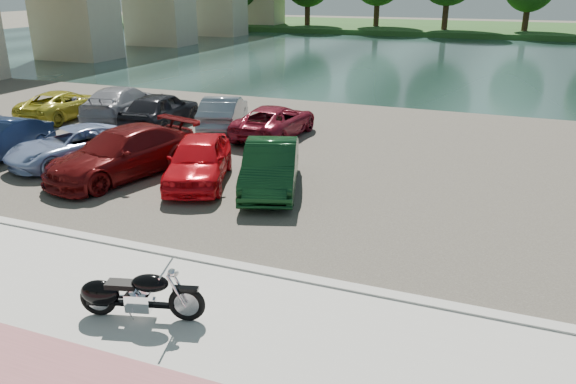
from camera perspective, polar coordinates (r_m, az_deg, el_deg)
name	(u,v)px	position (r m, az deg, el deg)	size (l,w,h in m)	color
ground	(180,316)	(10.88, -10.95, -12.27)	(200.00, 200.00, 0.00)	#595447
promenade	(148,344)	(10.17, -14.03, -14.75)	(60.00, 6.00, 0.10)	#BCB8B1
kerb	(229,266)	(12.32, -6.05, -7.44)	(60.00, 0.30, 0.14)	#BCB8B1
parking_lot	(344,156)	(20.16, 5.72, 3.63)	(60.00, 18.00, 0.04)	#443F37
river	(444,60)	(48.24, 15.55, 12.78)	(120.00, 40.00, 0.00)	#1B302C
far_bank	(474,29)	(79.97, 18.39, 15.48)	(120.00, 24.00, 0.60)	#234A1A
motorcycle	(130,294)	(10.63, -15.77, -9.99)	(2.28, 0.96, 1.05)	black
car_2	(72,145)	(20.46, -21.09, 4.44)	(2.03, 4.40, 1.22)	#8A9EC9
car_3	(123,153)	(18.46, -16.44, 3.81)	(2.11, 5.19, 1.51)	#5F0D0E
car_4	(199,160)	(17.37, -9.08, 3.27)	(1.70, 4.23, 1.44)	red
car_5	(271,167)	(16.53, -1.77, 2.60)	(1.51, 4.32, 1.42)	#0D3317
car_6	(64,104)	(27.74, -21.84, 8.29)	(2.08, 4.50, 1.25)	gold
car_7	(122,103)	(26.56, -16.49, 8.69)	(2.09, 5.14, 1.49)	#96949C
car_8	(161,110)	(24.54, -12.81, 8.15)	(1.81, 4.49, 1.53)	black
car_9	(223,112)	(23.90, -6.57, 8.04)	(1.48, 4.23, 1.39)	slate
car_10	(275,121)	(22.44, -1.36, 7.20)	(2.12, 4.59, 1.28)	maroon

